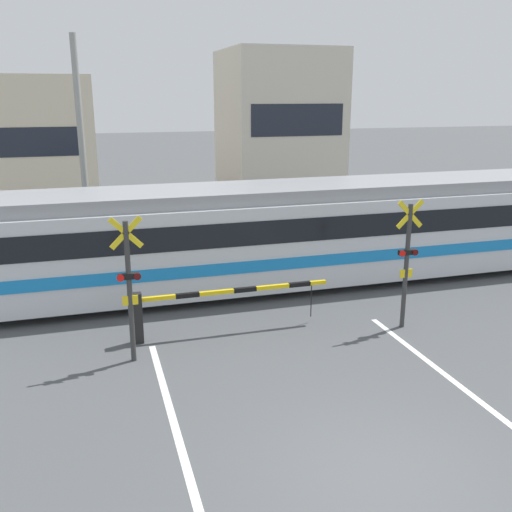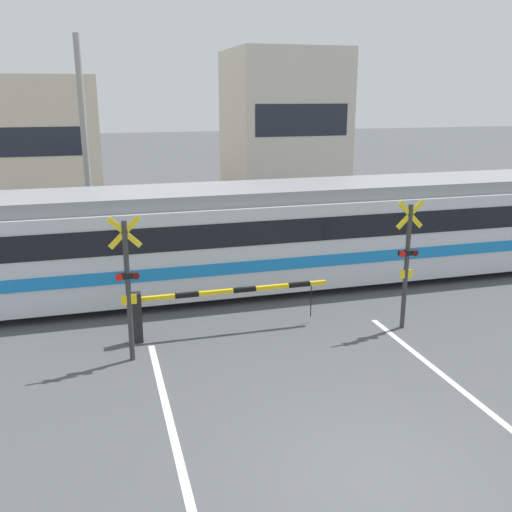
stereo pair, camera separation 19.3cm
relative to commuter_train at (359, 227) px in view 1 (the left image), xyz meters
The scene contains 14 objects.
ground_plane 9.86m from the commuter_train, 113.78° to the right, with size 160.00×160.00×0.00m, color #4C4F51.
rail_track_near 4.28m from the commuter_train, 169.63° to the right, with size 50.00×0.10×0.08m.
rail_track_far 4.28m from the commuter_train, 169.63° to the left, with size 50.00×0.10×0.08m.
road_stripe_left 10.63m from the commuter_train, 129.62° to the right, with size 0.14×9.61×0.01m.
road_stripe_right 8.33m from the commuter_train, 98.03° to the right, with size 0.14×9.61×0.01m.
commuter_train is the anchor object (origin of this frame).
crossing_barrier_near 6.46m from the commuter_train, 152.23° to the right, with size 4.68×0.20×1.20m.
crossing_barrier_far 3.60m from the commuter_train, 128.14° to the left, with size 4.68×0.20×1.20m.
crossing_signal_left 8.14m from the commuter_train, 151.49° to the right, with size 0.68×0.15×3.15m.
crossing_signal_right 3.95m from the commuter_train, 100.10° to the right, with size 0.68×0.15×3.15m.
pedestrian 6.58m from the commuter_train, 129.40° to the left, with size 0.38×0.22×1.67m.
building_left_of_street 18.27m from the commuter_train, 126.77° to the left, with size 7.20×6.08×6.31m.
building_right_of_street 14.93m from the commuter_train, 81.06° to the left, with size 5.67×6.08×7.72m.
utility_pole_streetside 9.72m from the commuter_train, 146.33° to the left, with size 0.22×0.22×7.40m.
Camera 1 is at (-3.89, -6.38, 5.50)m, focal length 40.00 mm.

